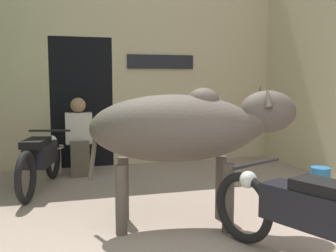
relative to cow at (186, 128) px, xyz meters
The scene contains 7 objects.
wall_back_with_doorway 3.30m from the cow, 93.53° to the left, with size 5.11×0.93×3.83m.
cow is the anchor object (origin of this frame).
motorcycle_near 1.36m from the cow, 61.53° to the right, with size 0.84×1.75×0.75m.
motorcycle_far 2.32m from the cow, 128.42° to the left, with size 0.67×1.76×0.74m.
shopkeeper_seated 2.62m from the cow, 109.39° to the left, with size 0.39×0.34×1.17m.
plastic_stool 3.05m from the cow, 114.86° to the left, with size 0.33×0.33×0.43m.
bucket 2.53m from the cow, 21.31° to the left, with size 0.26×0.26×0.26m.
Camera 1 is at (-1.26, -2.12, 1.42)m, focal length 42.00 mm.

